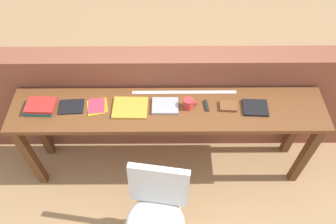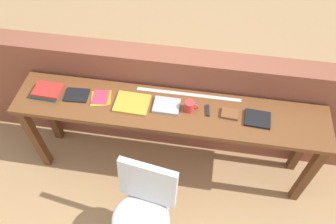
# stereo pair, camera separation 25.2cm
# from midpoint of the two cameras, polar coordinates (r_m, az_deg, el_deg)

# --- Properties ---
(ground_plane) EXTENTS (40.00, 40.00, 0.00)m
(ground_plane) POSITION_cam_midpoint_polar(r_m,az_deg,el_deg) (3.16, 1.62, -13.89)
(ground_plane) COLOR tan
(brick_wall_back) EXTENTS (6.00, 0.20, 1.14)m
(brick_wall_back) POSITION_cam_midpoint_polar(r_m,az_deg,el_deg) (3.02, 3.53, 1.70)
(brick_wall_back) COLOR brown
(brick_wall_back) RESTS_ON ground
(sideboard) EXTENTS (2.50, 0.44, 0.88)m
(sideboard) POSITION_cam_midpoint_polar(r_m,az_deg,el_deg) (2.68, 2.86, -1.46)
(sideboard) COLOR brown
(sideboard) RESTS_ON ground
(chair_white_moulded) EXTENTS (0.50, 0.51, 0.89)m
(chair_white_moulded) POSITION_cam_midpoint_polar(r_m,az_deg,el_deg) (2.54, -1.41, -16.45)
(chair_white_moulded) COLOR silver
(chair_white_moulded) RESTS_ON ground
(book_stack_leftmost) EXTENTS (0.25, 0.16, 0.06)m
(book_stack_leftmost) POSITION_cam_midpoint_polar(r_m,az_deg,el_deg) (2.77, -17.88, 3.29)
(book_stack_leftmost) COLOR #19757A
(book_stack_leftmost) RESTS_ON sideboard
(magazine_cycling) EXTENTS (0.20, 0.16, 0.01)m
(magazine_cycling) POSITION_cam_midpoint_polar(r_m,az_deg,el_deg) (2.72, -13.09, 2.73)
(magazine_cycling) COLOR black
(magazine_cycling) RESTS_ON sideboard
(pamphlet_pile_colourful) EXTENTS (0.18, 0.19, 0.01)m
(pamphlet_pile_colourful) POSITION_cam_midpoint_polar(r_m,az_deg,el_deg) (2.66, -8.99, 2.31)
(pamphlet_pile_colourful) COLOR orange
(pamphlet_pile_colourful) RESTS_ON sideboard
(book_open_centre) EXTENTS (0.28, 0.22, 0.02)m
(book_open_centre) POSITION_cam_midpoint_polar(r_m,az_deg,el_deg) (2.59, -3.53, 1.38)
(book_open_centre) COLOR gold
(book_open_centre) RESTS_ON sideboard
(book_grey_hardcover) EXTENTS (0.21, 0.16, 0.02)m
(book_grey_hardcover) POSITION_cam_midpoint_polar(r_m,az_deg,el_deg) (2.57, 2.56, 0.93)
(book_grey_hardcover) COLOR #9E9EA3
(book_grey_hardcover) RESTS_ON sideboard
(mug) EXTENTS (0.11, 0.08, 0.09)m
(mug) POSITION_cam_midpoint_polar(r_m,az_deg,el_deg) (2.54, 6.66, 0.85)
(mug) COLOR red
(mug) RESTS_ON sideboard
(multitool_folded) EXTENTS (0.04, 0.11, 0.02)m
(multitool_folded) POSITION_cam_midpoint_polar(r_m,az_deg,el_deg) (2.58, 9.73, 0.09)
(multitool_folded) COLOR black
(multitool_folded) RESTS_ON sideboard
(leather_journal_brown) EXTENTS (0.14, 0.11, 0.02)m
(leather_journal_brown) POSITION_cam_midpoint_polar(r_m,az_deg,el_deg) (2.59, 13.46, -0.48)
(leather_journal_brown) COLOR brown
(leather_journal_brown) RESTS_ON sideboard
(book_repair_rightmost) EXTENTS (0.20, 0.17, 0.02)m
(book_repair_rightmost) POSITION_cam_midpoint_polar(r_m,az_deg,el_deg) (2.62, 18.01, -1.33)
(book_repair_rightmost) COLOR black
(book_repair_rightmost) RESTS_ON sideboard
(ruler_metal_back_edge) EXTENTS (0.85, 0.03, 0.00)m
(ruler_metal_back_edge) POSITION_cam_midpoint_polar(r_m,az_deg,el_deg) (2.67, 6.29, 2.89)
(ruler_metal_back_edge) COLOR silver
(ruler_metal_back_edge) RESTS_ON sideboard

